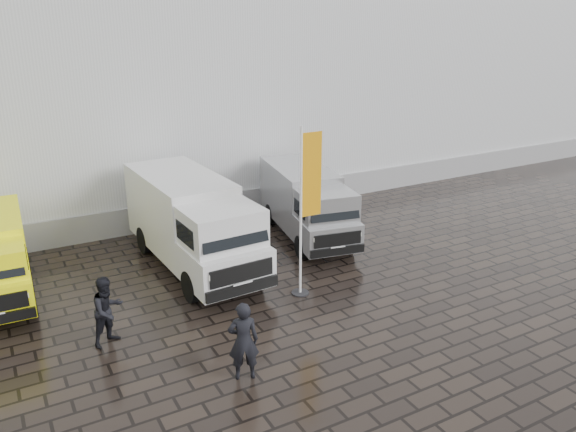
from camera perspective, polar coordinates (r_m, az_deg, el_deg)
name	(u,v)px	position (r m, az deg, el deg)	size (l,w,h in m)	color
ground	(316,306)	(15.63, 2.91, -9.15)	(120.00, 120.00, 0.00)	black
exhibition_hall	(182,50)	(29.17, -10.74, 16.27)	(44.00, 16.00, 12.00)	silver
hall_plinth	(256,200)	(22.76, -3.32, 1.60)	(44.00, 0.15, 1.00)	gray
van_white	(193,225)	(17.63, -9.64, -0.94)	(2.17, 6.52, 2.82)	silver
van_silver	(307,205)	(19.95, 1.91, 1.15)	(1.86, 5.57, 2.41)	#AAACAE
flagpole	(307,204)	(15.33, 1.91, 1.28)	(0.88, 0.50, 4.84)	black
wheelie_bin	(330,191)	(24.04, 4.31, 2.52)	(0.58, 0.58, 0.97)	black
person_front	(243,341)	(12.41, -4.55, -12.54)	(0.67, 0.44, 1.84)	black
person_tent	(108,310)	(14.29, -17.83, -9.12)	(0.85, 0.66, 1.74)	black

